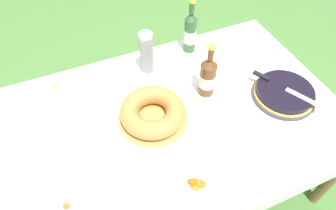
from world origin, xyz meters
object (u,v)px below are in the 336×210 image
Objects in this scene: bundt_cake at (153,112)px; cider_bottle_amber at (208,77)px; snack_plate_left at (197,186)px; serving_knife at (281,86)px; paper_towel_roll at (63,106)px; cider_bottle_green at (190,32)px; berry_tart at (284,93)px; cup_stack at (147,54)px.

cider_bottle_amber is (0.32, 0.06, 0.06)m from bundt_cake.
cider_bottle_amber is 1.54× the size of snack_plate_left.
serving_knife is 1.32× the size of paper_towel_roll.
cider_bottle_green is at bearing 19.67° from paper_towel_roll.
bundt_cake is at bearing 168.69° from berry_tart.
cider_bottle_amber reaches higher than berry_tart.
bundt_cake is 1.34× the size of cup_stack.
cup_stack is at bearing 129.87° from cider_bottle_amber.
cider_bottle_green is 0.81m from paper_towel_roll.
bundt_cake is 1.12× the size of cider_bottle_amber.
cider_bottle_green is at bearing 78.46° from cider_bottle_amber.
bundt_cake reaches higher than berry_tart.
snack_plate_left is at bearing -121.49° from cider_bottle_amber.
paper_towel_roll is (-0.41, 0.53, 0.12)m from snack_plate_left.
cup_stack is (-0.57, 0.45, 0.10)m from berry_tart.
cider_bottle_green is at bearing 117.69° from berry_tart.
paper_towel_roll is (-0.47, -0.19, 0.00)m from cup_stack.
cup_stack is 0.35m from cider_bottle_amber.
bundt_cake is 0.41m from snack_plate_left.
paper_towel_roll reaches higher than bundt_cake.
paper_towel_roll is at bearing -160.33° from cider_bottle_green.
serving_knife is at bearing -12.81° from paper_towel_roll.
cup_stack is 1.29× the size of snack_plate_left.
snack_plate_left is at bearing -91.16° from serving_knife.
berry_tart is 0.92× the size of serving_knife.
snack_plate_left is at bearing -52.24° from paper_towel_roll.
snack_plate_left is at bearing -156.81° from berry_tart.
cider_bottle_amber is at bearing -142.61° from serving_knife.
berry_tart is at bearing -14.02° from paper_towel_roll.
cider_bottle_green reaches higher than cider_bottle_amber.
serving_knife reaches higher than berry_tart.
cider_bottle_amber is (-0.35, 0.19, 0.08)m from berry_tart.
berry_tart is 1.08m from paper_towel_roll.
snack_plate_left is (-0.62, -0.30, -0.05)m from serving_knife.
bundt_cake reaches higher than snack_plate_left.
berry_tart is 0.97× the size of cider_bottle_green.
cup_stack is (0.09, 0.32, 0.08)m from bundt_cake.
cider_bottle_amber is at bearing -50.13° from cup_stack.
cider_bottle_amber is at bearing 58.51° from snack_plate_left.
berry_tart is 1.05× the size of cider_bottle_amber.
bundt_cake is 0.40m from paper_towel_roll.
serving_knife is 0.66m from bundt_cake.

